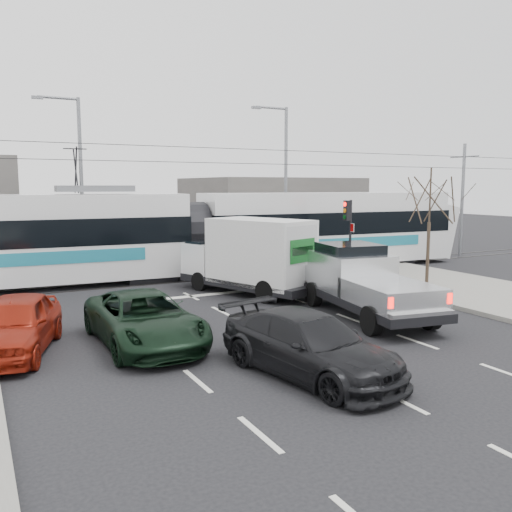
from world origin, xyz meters
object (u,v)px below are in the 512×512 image
street_lamp_near (283,174)px  bare_tree (430,201)px  navy_pickup (296,262)px  dark_car (310,345)px  box_truck (250,257)px  traffic_signal (348,221)px  green_car (144,319)px  street_lamp_far (77,172)px  silver_pickup (361,281)px  tram (193,233)px  red_car (14,325)px

street_lamp_near → bare_tree: bearing=-88.6°
navy_pickup → dark_car: (-6.37, -10.78, -0.19)m
box_truck → navy_pickup: 3.59m
bare_tree → traffic_signal: (-1.13, 4.00, -1.05)m
box_truck → green_car: box_truck is taller
street_lamp_far → green_car: size_ratio=1.70×
street_lamp_near → dark_car: size_ratio=1.79×
silver_pickup → box_truck: bearing=119.0°
dark_car → silver_pickup: bearing=30.1°
dark_car → tram: bearing=68.5°
street_lamp_near → navy_pickup: 8.93m
tram → box_truck: tram is taller
box_truck → green_car: bearing=-159.8°
street_lamp_near → red_car: 20.82m
street_lamp_far → navy_pickup: bearing=-48.5°
silver_pickup → red_car: 10.95m
tram → dark_car: tram is taller
traffic_signal → street_lamp_near: size_ratio=0.40×
bare_tree → green_car: 13.38m
silver_pickup → red_car: size_ratio=1.48×
street_lamp_near → red_car: bearing=-140.9°
red_car → dark_car: size_ratio=0.91×
street_lamp_near → silver_pickup: (-4.90, -13.57, -3.93)m
navy_pickup → green_car: navy_pickup is taller
bare_tree → dark_car: (-10.13, -6.36, -3.06)m
box_truck → green_car: 7.80m
red_car → tram: bearing=65.7°
bare_tree → red_car: bare_tree is taller
street_lamp_near → green_car: (-12.56, -13.67, -4.38)m
street_lamp_far → green_car: bearing=-93.9°
street_lamp_far → red_car: street_lamp_far is taller
box_truck → silver_pickup: bearing=-90.7°
green_car → red_car: 3.36m
navy_pickup → green_car: size_ratio=0.89×
street_lamp_far → silver_pickup: street_lamp_far is taller
navy_pickup → tram: bearing=158.7°
traffic_signal → tram: size_ratio=0.12×
street_lamp_near → navy_pickup: size_ratio=1.91×
bare_tree → dark_car: bearing=-147.9°
traffic_signal → box_truck: 6.04m
silver_pickup → navy_pickup: (1.43, 6.49, -0.25)m
box_truck → red_car: (-9.17, -4.19, -0.75)m
dark_car → red_car: bearing=129.0°
bare_tree → tram: (-7.44, 8.04, -1.66)m
box_truck → dark_car: box_truck is taller
traffic_signal → silver_pickup: bearing=-123.8°
bare_tree → tram: tram is taller
street_lamp_far → red_car: size_ratio=1.96×
bare_tree → box_truck: size_ratio=0.76×
bare_tree → navy_pickup: bearing=130.4°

